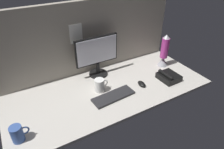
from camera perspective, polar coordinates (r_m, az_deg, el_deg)
ground_plane at (r=184.40cm, az=-1.03°, el=-4.12°), size 180.00×80.00×3.00cm
cubicle_wall_back at (r=195.80cm, az=-6.55°, el=10.31°), size 180.00×5.50×69.89cm
monitor at (r=191.69cm, az=-4.23°, el=5.66°), size 42.53×18.00×39.66cm
keyboard at (r=172.21cm, az=0.41°, el=-6.16°), size 37.82×15.58×2.00cm
mouse at (r=187.35cm, az=8.36°, el=-2.63°), size 6.07×9.86×3.40cm
mug_ceramic_white at (r=176.91cm, az=-3.50°, el=-3.02°), size 12.62×8.73×11.75cm
mug_ceramic_blue at (r=149.75cm, az=-25.16°, el=-14.90°), size 11.91×7.97×12.01cm
lava_lamp at (r=217.36cm, az=14.48°, el=5.90°), size 10.61×10.61×34.71cm
desk_phone at (r=199.81cm, az=15.66°, el=-0.62°), size 17.32×19.29×8.80cm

